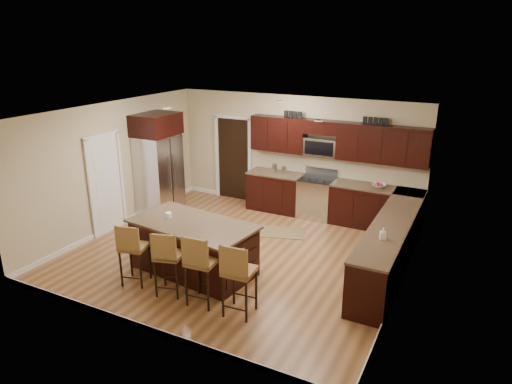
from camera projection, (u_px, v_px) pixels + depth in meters
The scene contains 24 objects.
floor at pixel (239, 253), 8.78m from camera, with size 6.00×6.00×0.00m, color #96653B.
ceiling at pixel (237, 112), 7.91m from camera, with size 6.00×6.00×0.00m, color silver.
wall_back at pixel (295, 154), 10.66m from camera, with size 6.00×6.00×0.00m, color #C5B58E.
wall_left at pixel (114, 166), 9.63m from camera, with size 5.50×5.50×0.00m, color #C5B58E.
wall_right at pixel (407, 214), 7.05m from camera, with size 5.50×5.50×0.00m, color #C5B58E.
base_cabinets at pixel (358, 222), 9.03m from camera, with size 4.02×3.96×0.92m.
upper_cabinets at pixel (337, 139), 9.91m from camera, with size 4.00×0.33×0.80m.
range at pixel (317, 197), 10.40m from camera, with size 0.76×0.64×1.11m.
microwave at pixel (321, 147), 10.16m from camera, with size 0.76×0.31×0.40m, color silver.
doorway at pixel (234, 159), 11.46m from camera, with size 0.85×0.03×2.06m, color black.
pantry_door at pixel (106, 185), 9.48m from camera, with size 0.03×0.80×2.04m, color white.
letter_decor at pixel (332, 117), 9.83m from camera, with size 2.20×0.03×0.15m, color black, non-canonical shape.
island at pixel (194, 249), 7.98m from camera, with size 2.31×1.41×0.92m.
stool_left at pixel (132, 247), 7.46m from camera, with size 0.50×0.50×1.09m.
stool_mid at pixel (167, 256), 7.14m from camera, with size 0.51×0.51×1.11m.
stool_right at pixel (200, 262), 6.86m from camera, with size 0.47×0.47×1.17m.
refrigerator at pixel (159, 164), 10.36m from camera, with size 0.79×1.00×2.35m.
floor_mat at pixel (283, 232), 9.68m from camera, with size 0.92×0.61×0.01m, color olive.
fruit_bowl at pixel (378, 186), 9.66m from camera, with size 0.31×0.31×0.08m, color silver.
soap_bottle at pixel (383, 234), 7.15m from camera, with size 0.09×0.09×0.19m, color #B2B2B2.
canister_tall at pixel (275, 168), 10.67m from camera, with size 0.12×0.12×0.21m, color silver.
canister_short at pixel (284, 170), 10.58m from camera, with size 0.11×0.11×0.18m, color silver.
island_jar at pixel (169, 215), 8.02m from camera, with size 0.10×0.10×0.10m, color white.
stool_extra at pixel (237, 272), 6.58m from camera, with size 0.47×0.47×1.17m.
Camera 1 is at (3.90, -6.91, 3.94)m, focal length 32.00 mm.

